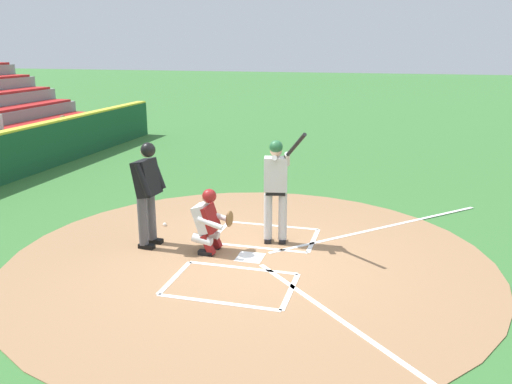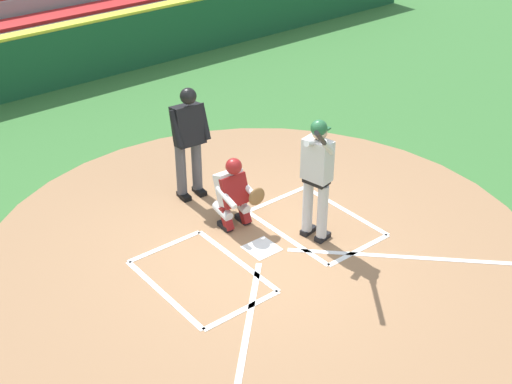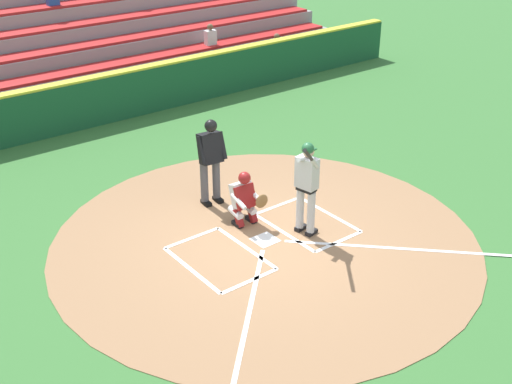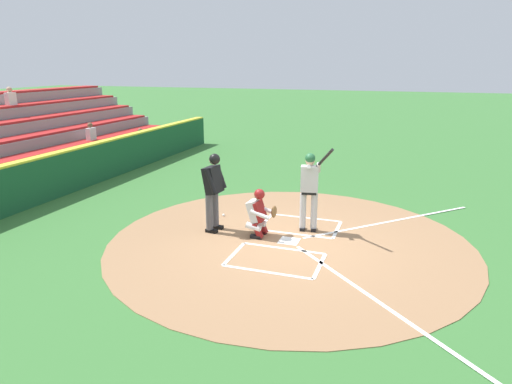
{
  "view_description": "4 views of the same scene",
  "coord_description": "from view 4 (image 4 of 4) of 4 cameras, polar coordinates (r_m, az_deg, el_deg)",
  "views": [
    {
      "loc": [
        7.82,
        2.21,
        3.45
      ],
      "look_at": [
        0.19,
        0.15,
        1.21
      ],
      "focal_mm": 36.74,
      "sensor_mm": 36.0,
      "label": 1
    },
    {
      "loc": [
        5.32,
        6.48,
        5.85
      ],
      "look_at": [
        -0.0,
        -0.13,
        0.88
      ],
      "focal_mm": 50.32,
      "sensor_mm": 36.0,
      "label": 2
    },
    {
      "loc": [
        6.73,
        8.39,
        6.52
      ],
      "look_at": [
        0.38,
        0.21,
        1.23
      ],
      "focal_mm": 46.82,
      "sensor_mm": 36.0,
      "label": 3
    },
    {
      "loc": [
        9.03,
        2.34,
        3.81
      ],
      "look_at": [
        -0.4,
        -0.92,
        0.95
      ],
      "focal_mm": 31.43,
      "sensor_mm": 36.0,
      "label": 4
    }
  ],
  "objects": [
    {
      "name": "home_plate_and_chalk",
      "position": [
        9.9,
        9.19,
        -6.78
      ],
      "size": [
        7.93,
        4.91,
        0.01
      ],
      "color": "white",
      "rests_on": "dirt_circle"
    },
    {
      "name": "ground_plane",
      "position": [
        10.07,
        4.23,
        -6.3
      ],
      "size": [
        120.0,
        120.0,
        0.0
      ],
      "primitive_type": "plane",
      "color": "#387033"
    },
    {
      "name": "batter",
      "position": [
        10.37,
        6.85,
        0.71
      ],
      "size": [
        0.86,
        0.85,
        2.13
      ],
      "color": "#BCBCBC",
      "rests_on": "ground"
    },
    {
      "name": "catcher",
      "position": [
        10.14,
        0.37,
        -2.54
      ],
      "size": [
        0.59,
        0.62,
        1.13
      ],
      "color": "black",
      "rests_on": "ground"
    },
    {
      "name": "dirt_circle",
      "position": [
        10.07,
        4.23,
        -6.26
      ],
      "size": [
        8.0,
        8.0,
        0.01
      ],
      "primitive_type": "cylinder",
      "color": "#99704C",
      "rests_on": "ground"
    },
    {
      "name": "baseball",
      "position": [
        11.66,
        -4.15,
        -2.95
      ],
      "size": [
        0.07,
        0.07,
        0.07
      ],
      "primitive_type": "sphere",
      "color": "white",
      "rests_on": "ground"
    },
    {
      "name": "backstop_wall",
      "position": [
        13.72,
        -27.57,
        0.83
      ],
      "size": [
        22.0,
        0.36,
        1.31
      ],
      "color": "#19512D",
      "rests_on": "ground"
    },
    {
      "name": "plate_umpire",
      "position": [
        10.37,
        -5.47,
        0.63
      ],
      "size": [
        0.6,
        0.45,
        1.86
      ],
      "color": "#4C4C51",
      "rests_on": "ground"
    }
  ]
}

